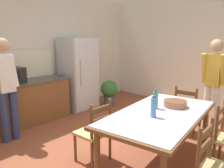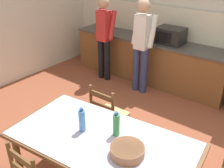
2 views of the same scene
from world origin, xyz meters
name	(u,v)px [view 1 (image 1 of 2)]	position (x,y,z in m)	size (l,w,h in m)	color
ground_plane	(119,152)	(0.00, 0.00, 0.00)	(8.32, 8.32, 0.00)	brown
wall_back	(26,52)	(0.00, 2.66, 1.45)	(6.52, 0.12, 2.90)	silver
wall_right	(201,50)	(3.26, 0.00, 1.45)	(0.12, 5.20, 2.90)	silver
refrigerator	(78,74)	(1.07, 2.19, 0.87)	(0.78, 0.73, 1.75)	silver
microwave	(10,76)	(-0.61, 2.21, 1.04)	(0.50, 0.39, 0.30)	black
dining_table	(160,117)	(0.09, -0.64, 0.70)	(2.00, 1.18, 0.78)	brown
bottle_near_centre	(153,107)	(-0.15, -0.66, 0.90)	(0.07, 0.07, 0.27)	#4C8ED6
bottle_off_centre	(155,100)	(0.17, -0.50, 0.90)	(0.07, 0.07, 0.27)	green
serving_bowl	(175,103)	(0.42, -0.68, 0.83)	(0.32, 0.32, 0.09)	#9E6642
chair_head_end	(187,111)	(1.32, -0.51, 0.44)	(0.42, 0.44, 0.91)	brown
chair_side_far_left	(94,132)	(-0.42, 0.10, 0.44)	(0.43, 0.41, 0.91)	brown
person_at_counter	(6,85)	(-0.91, 1.69, 0.98)	(0.44, 0.30, 1.74)	navy
person_by_table	(213,80)	(1.88, -0.74, 0.97)	(0.30, 0.44, 1.72)	silver
potted_plant	(109,91)	(1.74, 1.76, 0.39)	(0.44, 0.44, 0.67)	#4C4C51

